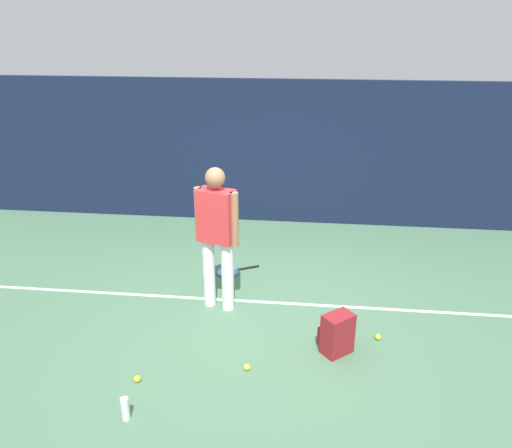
{
  "coord_description": "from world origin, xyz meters",
  "views": [
    {
      "loc": [
        0.57,
        -4.81,
        3.18
      ],
      "look_at": [
        0.0,
        0.4,
        1.0
      ],
      "focal_mm": 35.18,
      "sensor_mm": 36.0,
      "label": 1
    }
  ],
  "objects": [
    {
      "name": "ground_plane",
      "position": [
        0.0,
        0.0,
        0.0
      ],
      "size": [
        12.0,
        12.0,
        0.0
      ],
      "primitive_type": "plane",
      "color": "#4C7556"
    },
    {
      "name": "back_fence",
      "position": [
        0.0,
        3.0,
        1.15
      ],
      "size": [
        10.0,
        0.1,
        2.3
      ],
      "primitive_type": "cube",
      "color": "#141E38",
      "rests_on": "ground"
    },
    {
      "name": "court_line",
      "position": [
        0.0,
        0.37,
        0.0
      ],
      "size": [
        9.0,
        0.05,
        0.0
      ],
      "primitive_type": "cube",
      "color": "white",
      "rests_on": "ground"
    },
    {
      "name": "tennis_player",
      "position": [
        -0.42,
        0.23,
        0.97
      ],
      "size": [
        0.51,
        0.32,
        1.7
      ],
      "rotation": [
        0.0,
        0.0,
        -0.29
      ],
      "color": "white",
      "rests_on": "ground"
    },
    {
      "name": "tennis_racket",
      "position": [
        -0.43,
        1.08,
        0.01
      ],
      "size": [
        0.62,
        0.44,
        0.03
      ],
      "rotation": [
        0.0,
        0.0,
        3.62
      ],
      "color": "black",
      "rests_on": "ground"
    },
    {
      "name": "backpack",
      "position": [
        0.92,
        -0.5,
        0.21
      ],
      "size": [
        0.38,
        0.38,
        0.44
      ],
      "rotation": [
        0.0,
        0.0,
        3.84
      ],
      "color": "maroon",
      "rests_on": "ground"
    },
    {
      "name": "tennis_ball_near_player",
      "position": [
        0.05,
        -0.89,
        0.03
      ],
      "size": [
        0.07,
        0.07,
        0.07
      ],
      "primitive_type": "sphere",
      "color": "#CCE033",
      "rests_on": "ground"
    },
    {
      "name": "tennis_ball_by_fence",
      "position": [
        -0.95,
        -1.17,
        0.03
      ],
      "size": [
        0.07,
        0.07,
        0.07
      ],
      "primitive_type": "sphere",
      "color": "#CCE033",
      "rests_on": "ground"
    },
    {
      "name": "tennis_ball_mid_court",
      "position": [
        1.37,
        -0.25,
        0.03
      ],
      "size": [
        0.07,
        0.07,
        0.07
      ],
      "primitive_type": "sphere",
      "color": "#CCE033",
      "rests_on": "ground"
    },
    {
      "name": "water_bottle",
      "position": [
        -0.89,
        -1.64,
        0.11
      ],
      "size": [
        0.07,
        0.07,
        0.22
      ],
      "primitive_type": "cylinder",
      "color": "white",
      "rests_on": "ground"
    }
  ]
}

